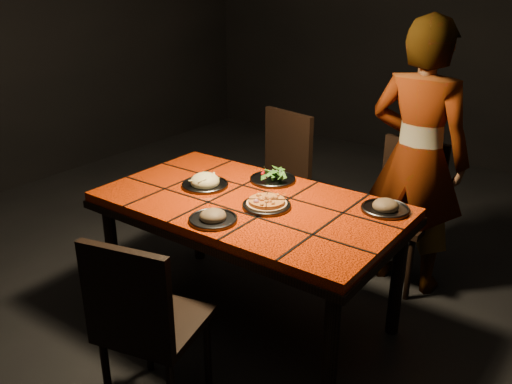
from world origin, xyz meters
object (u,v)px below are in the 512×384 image
Objects in this scene: dining_table at (249,214)px; chair_far_right at (405,202)px; chair_far_left at (277,171)px; diner at (417,158)px; plate_pizza at (267,204)px; plate_pasta at (205,183)px; chair_near at (144,319)px.

chair_far_right is at bearing 63.30° from dining_table.
chair_far_left is 1.04m from diner.
plate_pizza is 1.11× the size of plate_pasta.
chair_far_left is 1.06× the size of chair_far_right.
dining_table is 1.79× the size of chair_near.
dining_table is 1.78× the size of chair_far_right.
plate_pasta is at bearing 47.08° from diner.
diner is (0.06, -0.05, 0.32)m from chair_far_right.
diner reaches higher than plate_pasta.
plate_pizza is at bearing -47.41° from chair_far_left.
chair_far_left reaches higher than chair_near.
diner reaches higher than chair_near.
dining_table is at bearing -98.78° from chair_near.
diner is (0.48, 1.79, 0.32)m from chair_near.
chair_far_right is at bearing -116.74° from chair_near.
chair_far_right reaches higher than plate_pasta.
chair_near is at bearing -65.22° from plate_pasta.
diner is (1.00, 0.02, 0.29)m from chair_far_left.
chair_far_right reaches higher than plate_pizza.
chair_near is 0.99× the size of chair_far_right.
plate_pizza is at bearing -4.17° from plate_pasta.
chair_near is at bearing -102.21° from chair_far_right.
chair_far_right is at bearing -35.34° from diner.
chair_near is at bearing -84.87° from dining_table.
plate_pasta is at bearing 175.83° from plate_pizza.
diner is at bearing 46.37° from plate_pasta.
dining_table is 0.16m from plate_pizza.
chair_far_left is at bearing 2.06° from diner.
chair_near is 1.88m from diner.
chair_far_right reaches higher than chair_near.
chair_near is 1.84m from chair_far_left.
chair_near reaches higher than dining_table.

